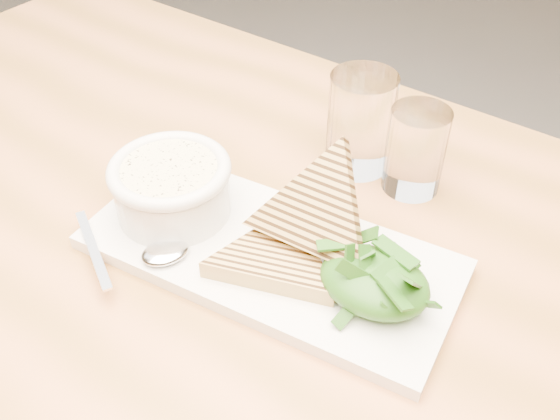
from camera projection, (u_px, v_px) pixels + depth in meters
The scene contains 14 objects.
table_top at pixel (181, 261), 0.64m from camera, with size 1.27×0.84×0.04m, color #B66F3D.
table_leg_bl at pixel (94, 179), 1.36m from camera, with size 0.06×0.06×0.73m, color #B66F3D.
platter at pixel (269, 254), 0.61m from camera, with size 0.37×0.16×0.01m, color white.
soup_bowl at pixel (173, 193), 0.64m from camera, with size 0.12×0.12×0.05m, color white.
soup at pixel (169, 171), 0.62m from camera, with size 0.10×0.10×0.01m, color beige.
bowl_rim at pixel (169, 169), 0.62m from camera, with size 0.12×0.12×0.01m, color white.
sandwich_flat at pixel (277, 257), 0.59m from camera, with size 0.15×0.15×0.02m, color tan, non-canonical shape.
sandwich_lean at pixel (317, 212), 0.58m from camera, with size 0.15×0.15×0.08m, color tan, non-canonical shape.
salad_base at pixel (374, 282), 0.55m from camera, with size 0.10×0.08×0.04m, color #17430E.
arugula_pile at pixel (375, 276), 0.55m from camera, with size 0.11×0.10×0.05m, color #2A5D17, non-canonical shape.
spoon_bowl at pixel (165, 252), 0.60m from camera, with size 0.03×0.05×0.01m, color silver.
spoon_handle at pixel (93, 249), 0.60m from camera, with size 0.12×0.01×0.00m, color silver.
glass_near at pixel (361, 122), 0.70m from camera, with size 0.07×0.07×0.11m, color white.
glass_far at pixel (416, 150), 0.67m from camera, with size 0.06×0.06×0.10m, color white.
Camera 1 is at (0.25, -0.31, 1.22)m, focal length 40.00 mm.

